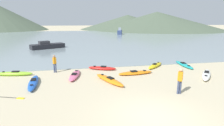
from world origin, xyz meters
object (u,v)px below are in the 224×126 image
kayak_on_sand_6 (184,65)px  moored_boat_1 (120,32)px  kayak_on_sand_4 (14,74)px  person_near_foreground (180,79)px  kayak_on_sand_3 (75,75)px  loose_paddle (3,97)px  kayak_on_sand_7 (102,68)px  moored_boat_0 (47,46)px  kayak_on_sand_2 (155,65)px  kayak_on_sand_5 (33,82)px  kayak_on_sand_1 (206,75)px  person_near_waterline (55,63)px  kayak_on_sand_8 (109,80)px  kayak_on_sand_0 (135,73)px

kayak_on_sand_6 → moored_boat_1: 44.90m
kayak_on_sand_4 → moored_boat_1: 49.19m
person_near_foreground → moored_boat_1: (8.14, 51.07, -0.09)m
kayak_on_sand_3 → loose_paddle: bearing=-141.6°
kayak_on_sand_7 → moored_boat_0: (-7.18, 14.40, 0.35)m
moored_boat_1 → kayak_on_sand_2: bearing=-98.7°
kayak_on_sand_5 → moored_boat_0: (-1.86, 17.44, 0.34)m
kayak_on_sand_1 → person_near_foreground: 4.99m
kayak_on_sand_7 → person_near_waterline: 4.25m
kayak_on_sand_1 → kayak_on_sand_6: kayak_on_sand_1 is taller
moored_boat_1 → kayak_on_sand_4: bearing=-113.4°
kayak_on_sand_6 → kayak_on_sand_1: bearing=-94.6°
moored_boat_0 → loose_paddle: moored_boat_0 is taller
kayak_on_sand_5 → moored_boat_1: moored_boat_1 is taller
kayak_on_sand_8 → moored_boat_1: 49.62m
kayak_on_sand_5 → loose_paddle: bearing=-123.4°
person_near_waterline → kayak_on_sand_6: bearing=0.3°
kayak_on_sand_4 → kayak_on_sand_6: (15.77, 0.41, -0.05)m
moored_boat_0 → kayak_on_sand_2: bearing=-49.2°
kayak_on_sand_4 → kayak_on_sand_3: bearing=-13.9°
person_near_foreground → moored_boat_1: moored_boat_1 is taller
person_near_foreground → moored_boat_0: size_ratio=0.30×
kayak_on_sand_3 → kayak_on_sand_6: (10.82, 1.63, -0.01)m
kayak_on_sand_0 → kayak_on_sand_3: 5.07m
kayak_on_sand_0 → kayak_on_sand_5: (-7.91, -1.05, 0.02)m
kayak_on_sand_7 → moored_boat_0: size_ratio=0.49×
kayak_on_sand_3 → kayak_on_sand_5: (-2.85, -1.33, 0.02)m
kayak_on_sand_4 → moored_boat_0: moored_boat_0 is taller
kayak_on_sand_6 → person_near_foreground: size_ratio=2.05×
kayak_on_sand_0 → person_near_foreground: 4.71m
kayak_on_sand_1 → kayak_on_sand_4: kayak_on_sand_1 is taller
kayak_on_sand_5 → moored_boat_1: 50.78m
kayak_on_sand_3 → person_near_waterline: (-1.70, 1.56, 0.76)m
kayak_on_sand_1 → kayak_on_sand_3: kayak_on_sand_1 is taller
kayak_on_sand_2 → moored_boat_0: (-12.44, 14.42, 0.34)m
kayak_on_sand_4 → person_near_foreground: size_ratio=1.86×
kayak_on_sand_2 → kayak_on_sand_3: (-7.74, -1.70, -0.03)m
moored_boat_0 → kayak_on_sand_7: bearing=-63.5°
kayak_on_sand_2 → moored_boat_1: (6.84, 44.67, 0.70)m
kayak_on_sand_5 → person_near_foreground: (9.28, -3.38, 0.80)m
kayak_on_sand_0 → kayak_on_sand_2: kayak_on_sand_2 is taller
kayak_on_sand_5 → person_near_waterline: person_near_waterline is taller
kayak_on_sand_0 → kayak_on_sand_1: size_ratio=1.04×
kayak_on_sand_2 → loose_paddle: kayak_on_sand_2 is taller
kayak_on_sand_3 → kayak_on_sand_6: bearing=8.6°
kayak_on_sand_8 → moored_boat_0: (-7.25, 17.88, 0.33)m
kayak_on_sand_1 → kayak_on_sand_2: (-2.80, 3.66, -0.01)m
kayak_on_sand_3 → loose_paddle: 5.26m
kayak_on_sand_1 → kayak_on_sand_2: size_ratio=1.19×
kayak_on_sand_2 → kayak_on_sand_6: (3.09, -0.06, -0.04)m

